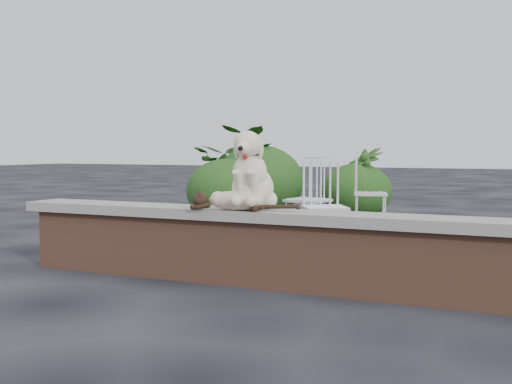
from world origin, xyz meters
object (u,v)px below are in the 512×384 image
at_px(dog, 253,170).
at_px(chair_b, 308,199).
at_px(chair_e, 370,192).
at_px(cat, 235,199).
at_px(potted_plant_a, 235,170).
at_px(chair_a, 325,206).
at_px(potted_plant_b, 365,182).

height_order(dog, chair_b, dog).
bearing_deg(chair_e, chair_b, 146.26).
distance_m(cat, potted_plant_a, 5.47).
distance_m(dog, chair_a, 1.67).
distance_m(chair_b, potted_plant_a, 3.16).
xyz_separation_m(cat, potted_plant_b, (-0.38, 5.25, -0.13)).
bearing_deg(cat, dog, 54.93).
bearing_deg(chair_b, cat, -69.46).
height_order(cat, potted_plant_a, potted_plant_a).
distance_m(chair_a, potted_plant_a, 4.05).
bearing_deg(potted_plant_a, cat, -63.48).
bearing_deg(cat, potted_plant_a, 109.53).
height_order(dog, chair_e, dog).
height_order(cat, chair_b, chair_b).
bearing_deg(chair_b, chair_e, 86.15).
distance_m(chair_b, chair_e, 1.37).
height_order(chair_b, chair_e, same).
relative_size(potted_plant_a, potted_plant_b, 1.33).
height_order(dog, cat, dog).
xyz_separation_m(dog, chair_e, (-0.02, 3.72, -0.41)).
height_order(chair_a, potted_plant_a, potted_plant_a).
distance_m(chair_a, chair_e, 2.10).
xyz_separation_m(chair_b, potted_plant_a, (-2.11, 2.34, 0.23)).
bearing_deg(chair_b, chair_a, -46.48).
xyz_separation_m(cat, chair_b, (-0.34, 2.55, -0.19)).
relative_size(cat, chair_a, 1.04).
height_order(dog, chair_a, dog).
relative_size(chair_e, potted_plant_a, 0.67).
bearing_deg(cat, chair_b, 90.51).
height_order(chair_e, potted_plant_b, potted_plant_b).
bearing_deg(chair_a, chair_b, 89.53).
bearing_deg(cat, potted_plant_b, 87.11).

